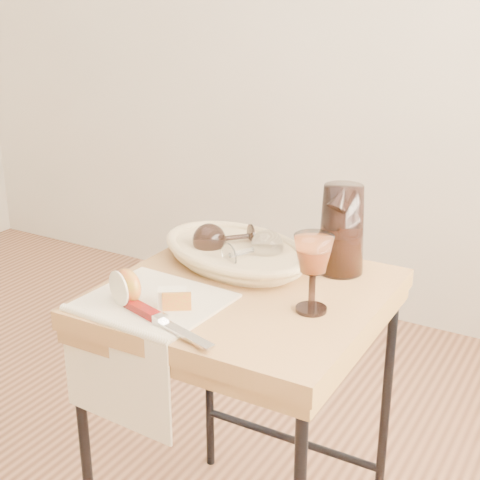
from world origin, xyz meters
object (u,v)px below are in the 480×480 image
Objects in this scene: goblet_lying_a at (227,238)px; goblet_lying_b at (251,250)px; wine_goblet at (313,273)px; tea_towel at (154,301)px; pitcher at (342,229)px; bread_basket at (236,254)px; apple_half at (128,286)px; side_table at (244,431)px; table_knife at (163,320)px.

goblet_lying_b is at bearing 108.81° from goblet_lying_a.
wine_goblet is at bearing 104.03° from goblet_lying_a.
goblet_lying_b is at bearing 72.93° from tea_towel.
pitcher is at bearing 97.65° from wine_goblet.
bread_basket reaches higher than tea_towel.
pitcher is 3.07× the size of apple_half.
side_table is at bearing -33.94° from bread_basket.
goblet_lying_a is at bearing 132.82° from side_table.
goblet_lying_a is 1.64× the size of apple_half.
side_table is 0.42m from bread_basket.
side_table is 4.46× the size of wine_goblet.
pitcher reaches higher than apple_half.
pitcher is at bearing 55.44° from tea_towel.
goblet_lying_a is at bearing 92.55° from goblet_lying_b.
apple_half is at bearing -131.82° from side_table.
table_knife is (0.04, -0.35, -0.01)m from bread_basket.
bread_basket is at bearing 97.45° from apple_half.
goblet_lying_a is at bearing 117.93° from table_knife.
pitcher is at bearing 54.39° from side_table.
wine_goblet is 0.38m from apple_half.
wine_goblet reaches higher than apple_half.
goblet_lying_b is at bearing 86.89° from apple_half.
pitcher is at bearing 72.79° from apple_half.
apple_half is 0.13m from table_knife.
table_knife is (-0.22, -0.21, -0.07)m from wine_goblet.
goblet_lying_b is (0.09, 0.25, 0.05)m from tea_towel.
table_knife reaches higher than side_table.
table_knife is at bearing -64.68° from bread_basket.
apple_half is at bearing -178.50° from goblet_lying_b.
pitcher is at bearing 36.99° from bread_basket.
pitcher is 0.48m from table_knife.
tea_towel is at bearing -173.80° from goblet_lying_b.
pitcher reaches higher than goblet_lying_b.
table_knife is (0.08, -0.37, -0.04)m from goblet_lying_a.
goblet_lying_a is (-0.03, 0.02, 0.03)m from bread_basket.
goblet_lying_b reaches higher than side_table.
bread_basket is 2.86× the size of goblet_lying_b.
bread_basket is at bearing 105.87° from goblet_lying_a.
tea_towel is 2.20× the size of goblet_lying_b.
goblet_lying_b reaches higher than table_knife.
tea_towel is 1.13× the size of pitcher.
tea_towel is 0.77× the size of bread_basket.
side_table is 0.45m from table_knife.
goblet_lying_a is 0.38m from table_knife.
wine_goblet is 2.08× the size of apple_half.
table_knife is at bearing -136.14° from wine_goblet.
apple_half is at bearing -137.40° from tea_towel.
tea_towel is at bearing 152.21° from table_knife.
goblet_lying_b is 0.21m from pitcher.
wine_goblet reaches higher than side_table.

